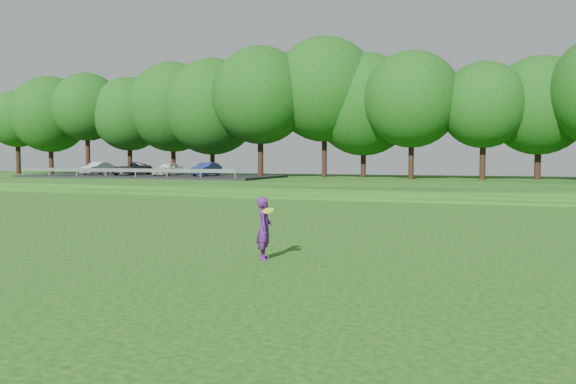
% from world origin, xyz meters
% --- Properties ---
extents(ground, '(140.00, 140.00, 0.00)m').
position_xyz_m(ground, '(0.00, 0.00, 0.00)').
color(ground, '#0C3F0F').
rests_on(ground, ground).
extents(berm, '(130.00, 30.00, 0.60)m').
position_xyz_m(berm, '(0.00, 34.00, 0.30)').
color(berm, '#0C3F0F').
rests_on(berm, ground).
extents(walking_path, '(130.00, 1.60, 0.04)m').
position_xyz_m(walking_path, '(0.00, 20.00, 0.02)').
color(walking_path, gray).
rests_on(walking_path, ground).
extents(treeline, '(104.00, 7.00, 15.00)m').
position_xyz_m(treeline, '(0.00, 38.00, 8.10)').
color(treeline, '#14430F').
rests_on(treeline, berm).
extents(parking_lot, '(24.00, 9.00, 1.38)m').
position_xyz_m(parking_lot, '(-24.12, 32.79, 0.99)').
color(parking_lot, black).
rests_on(parking_lot, berm).
extents(woman, '(0.54, 0.60, 1.43)m').
position_xyz_m(woman, '(1.83, 1.06, 0.72)').
color(woman, '#4F186C').
rests_on(woman, ground).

